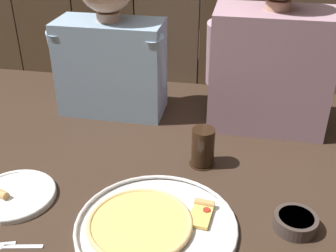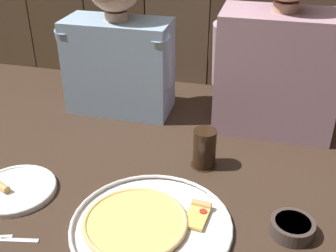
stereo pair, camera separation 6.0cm
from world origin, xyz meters
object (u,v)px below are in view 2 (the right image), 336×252
at_px(diner_right, 280,52).
at_px(pizza_tray, 146,224).
at_px(dinner_plate, 16,189).
at_px(diner_left, 118,39).
at_px(drinking_glass, 205,149).
at_px(dipping_bowl, 292,227).

bearing_deg(diner_right, pizza_tray, -115.05).
distance_m(dinner_plate, diner_left, 0.64).
bearing_deg(pizza_tray, diner_right, 64.95).
xyz_separation_m(pizza_tray, drinking_glass, (0.10, 0.31, 0.05)).
bearing_deg(diner_left, diner_right, -0.08).
height_order(pizza_tray, drinking_glass, drinking_glass).
distance_m(diner_left, diner_right, 0.57).
bearing_deg(drinking_glass, pizza_tray, -107.22).
xyz_separation_m(diner_left, diner_right, (0.57, -0.00, 0.00)).
relative_size(dinner_plate, drinking_glass, 1.84).
xyz_separation_m(dinner_plate, dipping_bowl, (0.76, 0.02, 0.01)).
xyz_separation_m(drinking_glass, diner_left, (-0.38, 0.30, 0.22)).
xyz_separation_m(pizza_tray, diner_left, (-0.28, 0.61, 0.27)).
xyz_separation_m(pizza_tray, dinner_plate, (-0.40, 0.04, -0.00)).
bearing_deg(drinking_glass, dipping_bowl, -42.26).
distance_m(drinking_glass, diner_left, 0.53).
distance_m(dinner_plate, dipping_bowl, 0.76).
bearing_deg(dinner_plate, diner_left, 78.31).
height_order(pizza_tray, dipping_bowl, dipping_bowl).
relative_size(drinking_glass, diner_left, 0.21).
relative_size(pizza_tray, dinner_plate, 1.83).
height_order(dipping_bowl, diner_right, diner_right).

